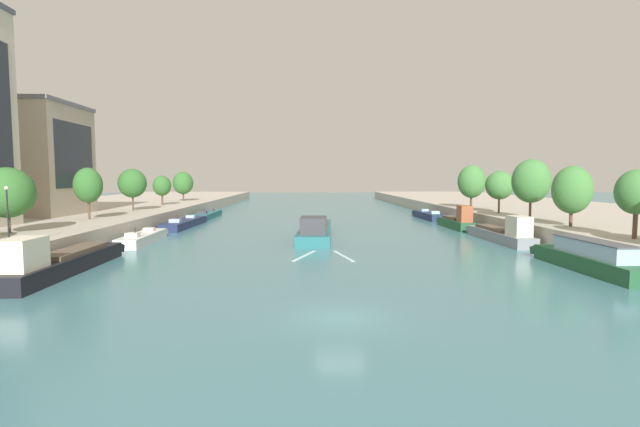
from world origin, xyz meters
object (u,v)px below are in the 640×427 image
object	(u,v)px
tree_right_second	(531,181)
lamppost_left_bank	(8,213)
moored_boat_left_upstream	(185,223)
tree_left_end_of_row	(162,186)
tree_right_nearest	(472,182)
tree_left_past_mid	(88,185)
moored_boat_right_downstream	(457,221)
tree_right_third	(637,192)
tree_right_end_of_row	(572,190)
tree_right_past_mid	(500,185)
moored_boat_right_gap_after	(428,215)
moored_boat_right_near	(588,258)
moored_boat_right_end	(501,233)
tree_left_midway	(7,193)
tree_left_second	(132,183)
barge_midriver	(316,230)
moored_boat_left_lone	(60,261)
tree_left_by_lamp	(183,183)
moored_boat_left_midway	(143,238)
moored_boat_left_far	(207,215)

from	to	relation	value
tree_right_second	lamppost_left_bank	xyz separation A→B (m)	(-49.09, -20.40, -2.19)
moored_boat_left_upstream	tree_left_end_of_row	size ratio (longest dim) A/B	2.93
tree_right_nearest	tree_left_past_mid	bearing A→B (deg)	-160.18
moored_boat_right_downstream	tree_right_third	bearing A→B (deg)	-79.00
tree_left_end_of_row	tree_right_second	world-z (taller)	tree_right_second
tree_right_end_of_row	tree_right_past_mid	xyz separation A→B (m)	(0.18, 18.33, 0.16)
tree_left_past_mid	tree_right_second	size ratio (longest dim) A/B	0.86
moored_boat_right_gap_after	tree_left_past_mid	bearing A→B (deg)	-152.77
moored_boat_right_near	moored_boat_right_end	world-z (taller)	moored_boat_right_end
tree_left_midway	tree_left_second	distance (m)	28.26
barge_midriver	tree_right_nearest	distance (m)	33.01
moored_boat_left_lone	moored_boat_right_downstream	xyz separation A→B (m)	(40.23, 30.40, 0.01)
moored_boat_right_downstream	moored_boat_right_gap_after	xyz separation A→B (m)	(-0.02, 15.42, -0.40)
moored_boat_right_gap_after	tree_right_end_of_row	size ratio (longest dim) A/B	2.09
moored_boat_left_upstream	tree_left_past_mid	distance (m)	15.89
tree_left_past_mid	tree_right_end_of_row	xyz separation A→B (m)	(53.65, -9.47, -0.33)
moored_boat_left_lone	tree_left_midway	world-z (taller)	tree_left_midway
moored_boat_left_lone	tree_right_past_mid	bearing A→B (deg)	33.05
moored_boat_right_end	moored_boat_right_gap_after	xyz separation A→B (m)	(-0.62, 29.31, -0.35)
tree_left_past_mid	tree_left_midway	bearing A→B (deg)	-92.38
tree_left_second	barge_midriver	bearing A→B (deg)	-27.42
tree_left_past_mid	lamppost_left_bank	xyz separation A→B (m)	(4.29, -21.68, -1.68)
tree_left_midway	tree_left_end_of_row	distance (m)	42.64
moored_boat_left_upstream	lamppost_left_bank	xyz separation A→B (m)	(-3.88, -34.00, 4.13)
barge_midriver	tree_left_past_mid	xyz separation A→B (m)	(-27.38, -0.00, 5.46)
tree_left_midway	tree_right_third	world-z (taller)	tree_left_midway
barge_midriver	tree_right_third	size ratio (longest dim) A/B	3.68
tree_left_end_of_row	tree_left_by_lamp	distance (m)	14.93
moored_boat_right_near	tree_left_end_of_row	xyz separation A→B (m)	(-48.58, 49.65, 4.74)
moored_boat_left_midway	moored_boat_left_upstream	xyz separation A→B (m)	(0.33, 16.44, 0.02)
barge_midriver	tree_left_midway	xyz separation A→B (m)	(-27.96, -14.00, 5.04)
moored_boat_right_near	tree_right_second	distance (m)	21.17
tree_right_nearest	moored_boat_right_gap_after	bearing A→B (deg)	136.63
moored_boat_right_downstream	barge_midriver	bearing A→B (deg)	-155.81
moored_boat_right_end	tree_left_end_of_row	bearing A→B (deg)	145.62
tree_left_midway	moored_boat_right_downstream	bearing A→B (deg)	25.59
tree_left_end_of_row	tree_right_nearest	size ratio (longest dim) A/B	0.76
tree_left_past_mid	tree_right_end_of_row	size ratio (longest dim) A/B	1.00
moored_boat_right_gap_after	tree_right_second	size ratio (longest dim) A/B	1.80
tree_left_by_lamp	tree_right_nearest	xyz separation A→B (m)	(53.91, -24.27, 0.51)
moored_boat_right_end	tree_right_end_of_row	xyz separation A→B (m)	(5.14, -4.80, 5.08)
moored_boat_left_far	moored_boat_right_near	world-z (taller)	moored_boat_right_near
moored_boat_left_lone	moored_boat_right_near	distance (m)	40.73
tree_left_by_lamp	tree_right_past_mid	bearing A→B (deg)	-32.63
barge_midriver	tree_right_third	xyz separation A→B (m)	(26.03, -19.11, 5.20)
tree_right_third	tree_right_nearest	size ratio (longest dim) A/B	0.81
moored_boat_right_gap_after	tree_right_past_mid	world-z (taller)	tree_right_past_mid
moored_boat_left_far	moored_boat_right_near	xyz separation A→B (m)	(40.31, -49.00, 0.53)
moored_boat_left_upstream	tree_right_past_mid	bearing A→B (deg)	-4.33
barge_midriver	tree_right_third	world-z (taller)	tree_right_third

